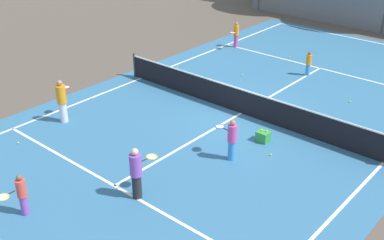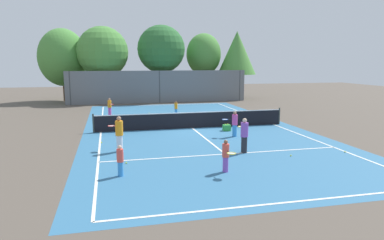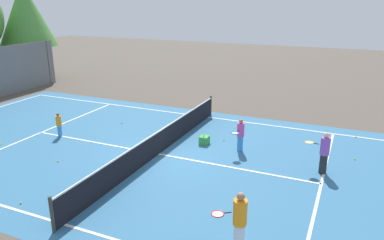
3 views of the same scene
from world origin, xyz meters
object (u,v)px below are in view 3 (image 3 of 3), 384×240
(tennis_ball_0, at_px, (21,203))
(tennis_ball_5, at_px, (181,121))
(player_4, at_px, (59,125))
(tennis_ball_4, at_px, (356,137))
(tennis_ball_2, at_px, (122,123))
(tennis_ball_6, at_px, (58,161))
(player_2, at_px, (239,221))
(player_6, at_px, (324,152))
(ball_crate, at_px, (204,140))
(player_5, at_px, (240,135))
(tennis_ball_1, at_px, (1,144))
(tennis_ball_7, at_px, (224,140))
(tennis_ball_9, at_px, (355,159))

(tennis_ball_0, height_order, tennis_ball_5, same)
(player_4, bearing_deg, tennis_ball_4, -66.75)
(tennis_ball_2, height_order, tennis_ball_6, same)
(player_2, height_order, player_6, player_2)
(ball_crate, bearing_deg, tennis_ball_2, 79.54)
(tennis_ball_4, bearing_deg, player_6, 166.62)
(player_5, xyz_separation_m, tennis_ball_1, (-3.57, 9.80, -0.69))
(player_2, distance_m, player_6, 5.69)
(player_6, distance_m, tennis_ball_7, 4.73)
(tennis_ball_4, bearing_deg, tennis_ball_9, -179.70)
(player_4, height_order, tennis_ball_1, player_4)
(tennis_ball_0, relative_size, tennis_ball_7, 1.00)
(tennis_ball_2, bearing_deg, player_2, -130.77)
(tennis_ball_5, relative_size, tennis_ball_7, 1.00)
(player_4, height_order, tennis_ball_5, player_4)
(tennis_ball_5, bearing_deg, tennis_ball_0, 173.78)
(ball_crate, distance_m, tennis_ball_7, 0.99)
(tennis_ball_1, bearing_deg, player_2, -102.98)
(player_6, relative_size, tennis_ball_9, 24.02)
(player_4, xyz_separation_m, tennis_ball_9, (2.69, -12.61, -0.54))
(tennis_ball_5, bearing_deg, ball_crate, -136.52)
(ball_crate, xyz_separation_m, tennis_ball_2, (0.91, 4.95, -0.15))
(player_2, bearing_deg, ball_crate, 28.88)
(ball_crate, xyz_separation_m, tennis_ball_4, (3.57, -6.09, -0.15))
(tennis_ball_0, height_order, tennis_ball_6, same)
(tennis_ball_5, distance_m, tennis_ball_7, 3.43)
(tennis_ball_0, xyz_separation_m, tennis_ball_5, (9.43, -1.03, 0.00))
(player_6, bearing_deg, tennis_ball_1, 102.00)
(player_6, xyz_separation_m, tennis_ball_9, (1.76, -1.08, -0.79))
(tennis_ball_2, height_order, tennis_ball_5, same)
(tennis_ball_0, bearing_deg, player_5, -36.08)
(tennis_ball_5, height_order, tennis_ball_9, same)
(tennis_ball_4, bearing_deg, tennis_ball_6, 125.82)
(player_2, height_order, tennis_ball_1, player_2)
(tennis_ball_1, distance_m, tennis_ball_5, 8.47)
(tennis_ball_4, relative_size, tennis_ball_5, 1.00)
(player_4, xyz_separation_m, tennis_ball_2, (2.75, -1.55, -0.54))
(tennis_ball_5, xyz_separation_m, tennis_ball_7, (-1.72, -2.97, 0.00))
(player_2, relative_size, ball_crate, 3.85)
(player_5, bearing_deg, ball_crate, 85.27)
(player_4, bearing_deg, tennis_ball_5, -44.41)
(player_2, relative_size, player_5, 1.17)
(tennis_ball_2, distance_m, tennis_ball_6, 5.03)
(player_5, xyz_separation_m, tennis_ball_4, (3.71, -4.43, -0.69))
(ball_crate, xyz_separation_m, tennis_ball_1, (-3.71, 8.15, -0.15))
(tennis_ball_4, bearing_deg, player_4, 113.25)
(tennis_ball_1, height_order, tennis_ball_6, same)
(player_4, bearing_deg, player_5, -78.22)
(tennis_ball_0, relative_size, tennis_ball_9, 1.00)
(player_5, bearing_deg, tennis_ball_2, 80.96)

